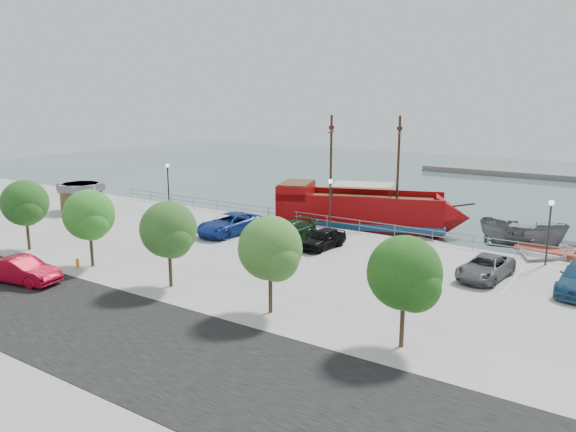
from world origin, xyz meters
The scene contains 27 objects.
ground centered at (0.00, 0.00, -1.00)m, with size 160.00×160.00×0.00m, color #324D4B.
street centered at (0.00, -16.00, 0.01)m, with size 100.00×8.00×0.04m, color black.
sidewalk centered at (0.00, -10.00, 0.01)m, with size 100.00×4.00×0.05m, color #ADABA8.
seawall_railing centered at (0.00, 7.80, 0.53)m, with size 50.00×0.06×1.00m.
far_shore centered at (10.00, 55.00, -0.60)m, with size 40.00×3.00×0.80m, color slate.
pirate_ship centered at (1.22, 12.08, 0.76)m, with size 16.93×9.77×10.51m.
patrol_boat centered at (13.45, 11.75, 0.23)m, with size 2.39×6.36×2.46m, color #585A5E.
speedboat centered at (15.49, 9.96, -0.25)m, with size 5.20×7.28×1.51m, color white.
dock_west centered at (-14.74, 9.20, -0.82)m, with size 6.43×1.84×0.37m, color slate.
dock_mid centered at (8.87, 9.20, -0.79)m, with size 7.47×2.13×0.43m, color gray.
dock_east centered at (16.96, 9.20, -0.78)m, with size 7.74×2.21×0.44m, color gray.
shed centered at (-23.58, 0.71, 1.41)m, with size 3.63×3.63×2.64m.
street_sedan centered at (-8.73, -14.30, 0.77)m, with size 1.63×4.69×1.54m, color #9B051A.
fire_hydrant centered at (-8.43, -10.80, 0.36)m, with size 0.23×0.23×0.66m.
lamp_post_left centered at (-18.00, 6.50, 2.94)m, with size 0.36×0.36×4.28m.
lamp_post_mid centered at (0.00, 6.50, 2.94)m, with size 0.36×0.36×4.28m.
lamp_post_right centered at (16.00, 6.50, 2.94)m, with size 0.36×0.36×4.28m.
tree_b centered at (-14.85, -10.07, 3.30)m, with size 3.30×3.20×5.00m.
tree_c centered at (-7.85, -10.07, 3.30)m, with size 3.30×3.20×5.00m.
tree_d centered at (-0.85, -10.07, 3.30)m, with size 3.30×3.20×5.00m.
tree_e centered at (6.15, -10.07, 3.30)m, with size 3.30×3.20×5.00m.
tree_f centered at (13.15, -10.07, 3.30)m, with size 3.30×3.20×5.00m.
parked_car_c centered at (-6.19, 1.55, 0.82)m, with size 2.72×5.90×1.64m, color navy.
parked_car_d centered at (-1.14, 2.08, 0.77)m, with size 2.15×5.28×1.53m, color #133218.
parked_car_e centered at (1.97, 1.98, 0.71)m, with size 1.69×4.19×1.43m, color black.
parked_car_f centered at (8.09, 1.51, 0.70)m, with size 1.47×4.23×1.39m, color white.
parked_car_g centered at (13.46, 1.61, 0.68)m, with size 2.25×4.89×1.36m, color #59595E.
Camera 1 is at (21.55, -31.57, 10.77)m, focal length 35.00 mm.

